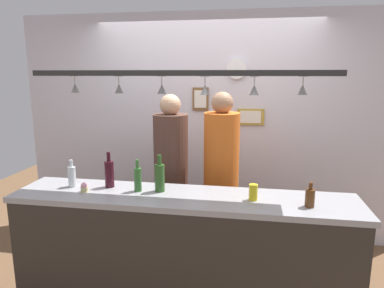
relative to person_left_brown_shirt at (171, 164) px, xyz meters
The scene contains 22 objects.
ground_plane 1.14m from the person_left_brown_shirt, 55.69° to the right, with size 8.00×8.00×0.00m, color brown.
back_wall 0.81m from the person_left_brown_shirt, 70.23° to the left, with size 4.40×0.06×2.60m, color silver.
bar_counter 0.99m from the person_left_brown_shirt, 73.65° to the right, with size 2.70×0.55×0.99m.
overhead_glass_rack 1.14m from the person_left_brown_shirt, 69.14° to the right, with size 2.20×0.36×0.04m, color black.
hanging_wineglass_far_left 1.18m from the person_left_brown_shirt, 135.09° to the right, with size 0.07×0.07×0.13m.
hanging_wineglass_left 1.04m from the person_left_brown_shirt, 111.79° to the right, with size 0.07×0.07×0.13m.
hanging_wineglass_center_left 1.03m from the person_left_brown_shirt, 81.92° to the right, with size 0.07×0.07×0.13m.
hanging_wineglass_center 1.16m from the person_left_brown_shirt, 59.93° to the right, with size 0.07×0.07×0.13m.
hanging_wineglass_center_right 1.31m from the person_left_brown_shirt, 42.80° to the right, with size 0.07×0.07×0.13m.
hanging_wineglass_right 1.50m from the person_left_brown_shirt, 29.38° to the right, with size 0.07×0.07×0.13m.
person_left_brown_shirt is the anchor object (origin of this frame).
person_middle_orange_shirt 0.50m from the person_left_brown_shirt, ahead, with size 0.34×0.34×1.76m.
bottle_beer_green_import 0.70m from the person_left_brown_shirt, 99.45° to the right, with size 0.06×0.06×0.26m.
bottle_champagne_green 0.67m from the person_left_brown_shirt, 84.74° to the right, with size 0.08×0.08×0.30m.
bottle_soda_clear 0.97m from the person_left_brown_shirt, 135.92° to the right, with size 0.06×0.06×0.23m.
bottle_wine_dark_red 0.74m from the person_left_brown_shirt, 121.22° to the right, with size 0.08×0.08×0.30m.
bottle_beer_brown_stubby 1.44m from the person_left_brown_shirt, 34.01° to the right, with size 0.07×0.07×0.18m.
drink_can 1.09m from the person_left_brown_shirt, 42.65° to the right, with size 0.07×0.07×0.12m, color yellow.
cupcake 0.94m from the person_left_brown_shirt, 124.47° to the right, with size 0.06×0.06×0.08m.
picture_frame_crest 0.92m from the person_left_brown_shirt, 73.90° to the left, with size 0.18×0.02×0.26m.
picture_frame_lower_pair 1.10m from the person_left_brown_shirt, 41.49° to the left, with size 0.30×0.02×0.18m.
wall_clock 1.29m from the person_left_brown_shirt, 48.34° to the left, with size 0.22×0.22×0.03m, color white.
Camera 1 is at (0.50, -2.86, 1.93)m, focal length 32.36 mm.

